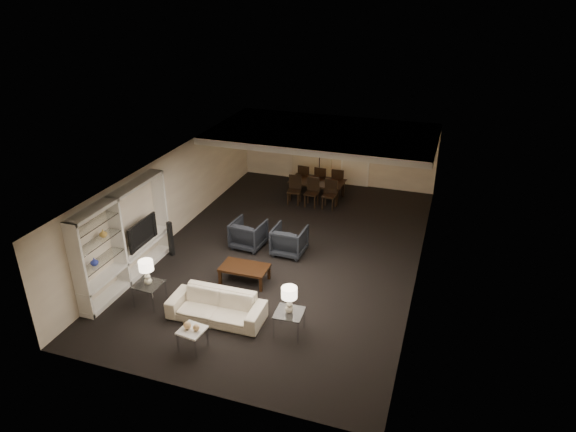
# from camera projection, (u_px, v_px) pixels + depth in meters

# --- Properties ---
(floor) EXTENTS (11.00, 11.00, 0.00)m
(floor) POSITION_uv_depth(u_px,v_px,m) (288.00, 252.00, 14.19)
(floor) COLOR black
(floor) RESTS_ON ground
(ceiling) EXTENTS (7.00, 11.00, 0.02)m
(ceiling) POSITION_uv_depth(u_px,v_px,m) (288.00, 167.00, 13.12)
(ceiling) COLOR silver
(ceiling) RESTS_ON ground
(wall_back) EXTENTS (7.00, 0.02, 2.50)m
(wall_back) POSITION_uv_depth(u_px,v_px,m) (337.00, 150.00, 18.37)
(wall_back) COLOR #C3B39D
(wall_back) RESTS_ON ground
(wall_front) EXTENTS (7.00, 0.02, 2.50)m
(wall_front) POSITION_uv_depth(u_px,v_px,m) (188.00, 336.00, 8.95)
(wall_front) COLOR #C3B39D
(wall_front) RESTS_ON ground
(wall_left) EXTENTS (0.02, 11.00, 2.50)m
(wall_left) POSITION_uv_depth(u_px,v_px,m) (172.00, 195.00, 14.66)
(wall_left) COLOR #C3B39D
(wall_left) RESTS_ON ground
(wall_right) EXTENTS (0.02, 11.00, 2.50)m
(wall_right) POSITION_uv_depth(u_px,v_px,m) (422.00, 230.00, 12.65)
(wall_right) COLOR #C3B39D
(wall_right) RESTS_ON ground
(ceiling_soffit) EXTENTS (7.00, 4.00, 0.20)m
(ceiling_soffit) POSITION_uv_depth(u_px,v_px,m) (323.00, 134.00, 16.16)
(ceiling_soffit) COLOR silver
(ceiling_soffit) RESTS_ON ceiling
(curtains) EXTENTS (1.50, 0.12, 2.40)m
(curtains) POSITION_uv_depth(u_px,v_px,m) (312.00, 149.00, 18.58)
(curtains) COLOR beige
(curtains) RESTS_ON wall_back
(door) EXTENTS (0.90, 0.05, 2.10)m
(door) POSITION_uv_depth(u_px,v_px,m) (356.00, 158.00, 18.23)
(door) COLOR silver
(door) RESTS_ON wall_back
(painting) EXTENTS (0.95, 0.04, 0.65)m
(painting) POSITION_uv_depth(u_px,v_px,m) (396.00, 148.00, 17.60)
(painting) COLOR #142D38
(painting) RESTS_ON wall_back
(media_unit) EXTENTS (0.38, 3.40, 2.35)m
(media_unit) POSITION_uv_depth(u_px,v_px,m) (124.00, 238.00, 12.42)
(media_unit) COLOR white
(media_unit) RESTS_ON wall_left
(pendant_light) EXTENTS (0.52, 0.52, 0.24)m
(pendant_light) POSITION_uv_depth(u_px,v_px,m) (332.00, 149.00, 16.28)
(pendant_light) COLOR #D8591E
(pendant_light) RESTS_ON ceiling_soffit
(sofa) EXTENTS (2.15, 0.86, 0.63)m
(sofa) POSITION_uv_depth(u_px,v_px,m) (216.00, 306.00, 11.34)
(sofa) COLOR beige
(sofa) RESTS_ON floor
(coffee_table) EXTENTS (1.19, 0.70, 0.42)m
(coffee_table) POSITION_uv_depth(u_px,v_px,m) (245.00, 274.00, 12.75)
(coffee_table) COLOR black
(coffee_table) RESTS_ON floor
(armchair_left) EXTENTS (0.92, 0.95, 0.80)m
(armchair_left) POSITION_uv_depth(u_px,v_px,m) (248.00, 234.00, 14.30)
(armchair_left) COLOR black
(armchair_left) RESTS_ON floor
(armchair_right) EXTENTS (0.88, 0.90, 0.80)m
(armchair_right) POSITION_uv_depth(u_px,v_px,m) (289.00, 240.00, 13.96)
(armchair_right) COLOR black
(armchair_right) RESTS_ON floor
(side_table_left) EXTENTS (0.61, 0.61, 0.55)m
(side_table_left) POSITION_uv_depth(u_px,v_px,m) (150.00, 294.00, 11.85)
(side_table_left) COLOR silver
(side_table_left) RESTS_ON floor
(side_table_right) EXTENTS (0.62, 0.62, 0.55)m
(side_table_right) POSITION_uv_depth(u_px,v_px,m) (289.00, 323.00, 10.87)
(side_table_right) COLOR white
(side_table_right) RESTS_ON floor
(table_lamp_left) EXTENTS (0.34, 0.34, 0.61)m
(table_lamp_left) POSITION_uv_depth(u_px,v_px,m) (147.00, 273.00, 11.60)
(table_lamp_left) COLOR beige
(table_lamp_left) RESTS_ON side_table_left
(table_lamp_right) EXTENTS (0.35, 0.35, 0.61)m
(table_lamp_right) POSITION_uv_depth(u_px,v_px,m) (289.00, 300.00, 10.62)
(table_lamp_right) COLOR #EDE2C8
(table_lamp_right) RESTS_ON side_table_right
(marble_table) EXTENTS (0.55, 0.55, 0.49)m
(marble_table) POSITION_uv_depth(u_px,v_px,m) (193.00, 339.00, 10.43)
(marble_table) COLOR white
(marble_table) RESTS_ON floor
(gold_gourd_a) EXTENTS (0.16, 0.16, 0.16)m
(gold_gourd_a) POSITION_uv_depth(u_px,v_px,m) (187.00, 325.00, 10.32)
(gold_gourd_a) COLOR tan
(gold_gourd_a) RESTS_ON marble_table
(gold_gourd_b) EXTENTS (0.14, 0.14, 0.14)m
(gold_gourd_b) POSITION_uv_depth(u_px,v_px,m) (196.00, 328.00, 10.26)
(gold_gourd_b) COLOR tan
(gold_gourd_b) RESTS_ON marble_table
(television) EXTENTS (1.16, 0.15, 0.67)m
(television) POSITION_uv_depth(u_px,v_px,m) (139.00, 232.00, 12.91)
(television) COLOR black
(television) RESTS_ON media_unit
(vase_blue) EXTENTS (0.18, 0.18, 0.19)m
(vase_blue) POSITION_uv_depth(u_px,v_px,m) (94.00, 262.00, 11.44)
(vase_blue) COLOR #2634A8
(vase_blue) RESTS_ON media_unit
(vase_amber) EXTENTS (0.18, 0.18, 0.19)m
(vase_amber) POSITION_uv_depth(u_px,v_px,m) (103.00, 233.00, 11.60)
(vase_amber) COLOR gold
(vase_amber) RESTS_ON media_unit
(floor_speaker) EXTENTS (0.13, 0.13, 0.99)m
(floor_speaker) POSITION_uv_depth(u_px,v_px,m) (171.00, 239.00, 13.83)
(floor_speaker) COLOR black
(floor_speaker) RESTS_ON floor
(dining_table) EXTENTS (1.86, 1.08, 0.64)m
(dining_table) POSITION_uv_depth(u_px,v_px,m) (317.00, 190.00, 17.42)
(dining_table) COLOR black
(dining_table) RESTS_ON floor
(chair_nl) EXTENTS (0.49, 0.49, 0.95)m
(chair_nl) POSITION_uv_depth(u_px,v_px,m) (294.00, 190.00, 16.97)
(chair_nl) COLOR black
(chair_nl) RESTS_ON floor
(chair_nm) EXTENTS (0.45, 0.45, 0.95)m
(chair_nm) POSITION_uv_depth(u_px,v_px,m) (311.00, 193.00, 16.79)
(chair_nm) COLOR black
(chair_nm) RESTS_ON floor
(chair_nr) EXTENTS (0.46, 0.46, 0.95)m
(chair_nr) POSITION_uv_depth(u_px,v_px,m) (329.00, 195.00, 16.62)
(chair_nr) COLOR black
(chair_nr) RESTS_ON floor
(chair_fl) EXTENTS (0.48, 0.48, 0.95)m
(chair_fl) POSITION_uv_depth(u_px,v_px,m) (305.00, 177.00, 18.08)
(chair_fl) COLOR black
(chair_fl) RESTS_ON floor
(chair_fm) EXTENTS (0.48, 0.48, 0.95)m
(chair_fm) POSITION_uv_depth(u_px,v_px,m) (322.00, 179.00, 17.91)
(chair_fm) COLOR black
(chair_fm) RESTS_ON floor
(chair_fr) EXTENTS (0.44, 0.44, 0.95)m
(chair_fr) POSITION_uv_depth(u_px,v_px,m) (339.00, 181.00, 17.74)
(chair_fr) COLOR black
(chair_fr) RESTS_ON floor
(floor_lamp) EXTENTS (0.32, 0.32, 1.88)m
(floor_lamp) POSITION_uv_depth(u_px,v_px,m) (320.00, 159.00, 18.40)
(floor_lamp) COLOR black
(floor_lamp) RESTS_ON floor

